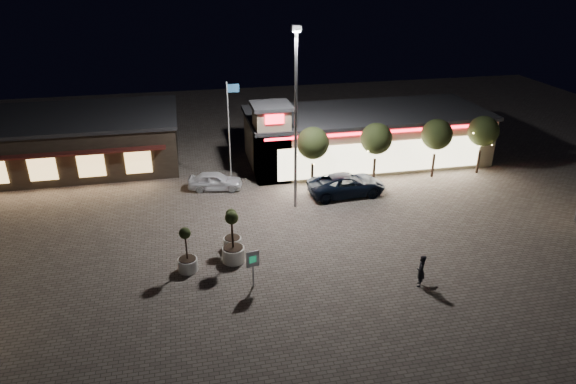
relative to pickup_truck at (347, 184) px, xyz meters
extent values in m
plane|color=#70655B|center=(-6.17, -9.16, -0.80)|extent=(90.00, 90.00, 0.00)
cube|color=gray|center=(3.83, 6.84, 1.20)|extent=(20.00, 8.00, 4.00)
cube|color=#262628|center=(3.83, 6.84, 3.35)|extent=(20.40, 8.40, 0.30)
cube|color=beige|center=(3.83, 2.79, 0.80)|extent=(17.00, 0.12, 2.60)
cube|color=red|center=(3.83, 2.76, 2.95)|extent=(19.00, 0.10, 0.18)
cube|color=gray|center=(-4.87, 4.14, 2.10)|extent=(2.60, 2.60, 5.80)
cube|color=#262628|center=(-4.87, 4.14, 5.15)|extent=(3.00, 3.00, 0.30)
cube|color=red|center=(-4.87, 2.79, 4.50)|extent=(1.40, 0.10, 0.70)
cube|color=#382D23|center=(-20.17, 10.84, 1.20)|extent=(16.00, 10.00, 4.00)
cube|color=#262628|center=(-20.17, 10.84, 3.35)|extent=(16.40, 10.40, 0.30)
cube|color=#591E19|center=(-20.17, 5.44, 2.00)|extent=(14.40, 0.80, 0.15)
cube|color=#FFC972|center=(-22.17, 5.79, 0.80)|extent=(2.00, 0.12, 1.80)
cube|color=#FFC972|center=(-18.67, 5.79, 0.80)|extent=(2.00, 0.12, 1.80)
cube|color=#FFC972|center=(-15.17, 5.79, 0.80)|extent=(2.00, 0.12, 1.80)
cylinder|color=gray|center=(-4.17, -1.16, 5.20)|extent=(0.20, 0.20, 12.00)
cube|color=gray|center=(-4.17, -1.16, 11.40)|extent=(0.60, 0.40, 0.35)
cube|color=white|center=(-4.17, -1.16, 11.20)|extent=(0.45, 0.30, 0.08)
cylinder|color=white|center=(-8.17, 3.84, 3.20)|extent=(0.10, 0.10, 8.00)
cube|color=#235482|center=(-7.72, 3.84, 6.70)|extent=(0.90, 0.04, 0.60)
cylinder|color=#332319|center=(-2.17, 1.84, 0.16)|extent=(0.20, 0.20, 1.92)
sphere|color=#2D3819|center=(-2.17, 1.84, 2.77)|extent=(2.42, 2.42, 2.42)
cylinder|color=#332319|center=(2.83, 1.84, 0.16)|extent=(0.20, 0.20, 1.92)
sphere|color=#2D3819|center=(2.83, 1.84, 2.77)|extent=(2.42, 2.42, 2.42)
cylinder|color=#332319|center=(7.83, 1.84, 0.16)|extent=(0.20, 0.20, 1.92)
sphere|color=#2D3819|center=(7.83, 1.84, 2.77)|extent=(2.42, 2.42, 2.42)
cylinder|color=#332319|center=(11.83, 1.84, 0.16)|extent=(0.20, 0.20, 1.92)
sphere|color=#2D3819|center=(11.83, 1.84, 2.77)|extent=(2.42, 2.42, 2.42)
imported|color=black|center=(0.00, 0.00, 0.00)|extent=(5.90, 2.95, 1.61)
imported|color=white|center=(-9.48, 2.98, -0.11)|extent=(4.29, 2.36, 1.38)
imported|color=black|center=(0.25, -12.03, 0.12)|extent=(0.69, 0.80, 1.84)
cube|color=#59514C|center=(0.68, -12.74, -0.59)|extent=(0.35, 0.15, 0.18)
sphere|color=#59514C|center=(0.88, -12.74, -0.51)|extent=(0.16, 0.16, 0.16)
cylinder|color=white|center=(-9.28, -7.49, -0.37)|extent=(1.31, 1.31, 0.87)
cylinder|color=black|center=(-9.28, -7.49, 0.09)|extent=(1.13, 1.13, 0.07)
cylinder|color=#332319|center=(-9.28, -7.49, 1.11)|extent=(0.11, 0.11, 1.96)
sphere|color=#2D3819|center=(-9.28, -7.49, 2.03)|extent=(0.76, 0.76, 0.76)
cylinder|color=white|center=(-11.91, -7.96, -0.43)|extent=(1.11, 1.11, 0.74)
cylinder|color=black|center=(-11.91, -7.96, -0.04)|extent=(0.96, 0.96, 0.06)
cylinder|color=#332319|center=(-11.91, -7.96, 0.82)|extent=(0.09, 0.09, 1.67)
sphere|color=#2D3819|center=(-11.91, -7.96, 1.61)|extent=(0.65, 0.65, 0.65)
cylinder|color=white|center=(-9.18, -6.07, -0.44)|extent=(1.09, 1.09, 0.72)
cylinder|color=black|center=(-9.18, -6.07, -0.06)|extent=(0.94, 0.94, 0.05)
cylinder|color=#332319|center=(-9.18, -6.07, 0.78)|extent=(0.09, 0.09, 1.63)
sphere|color=#2D3819|center=(-9.18, -6.07, 1.55)|extent=(0.63, 0.63, 0.63)
cylinder|color=gray|center=(-8.53, -10.25, -0.14)|extent=(0.09, 0.09, 1.32)
cube|color=white|center=(-8.53, -10.25, 0.91)|extent=(0.71, 0.23, 0.94)
cube|color=#1AA162|center=(-8.53, -10.30, 0.91)|extent=(0.38, 0.11, 0.39)
camera|label=1|loc=(-11.49, -33.16, 15.33)|focal=32.00mm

